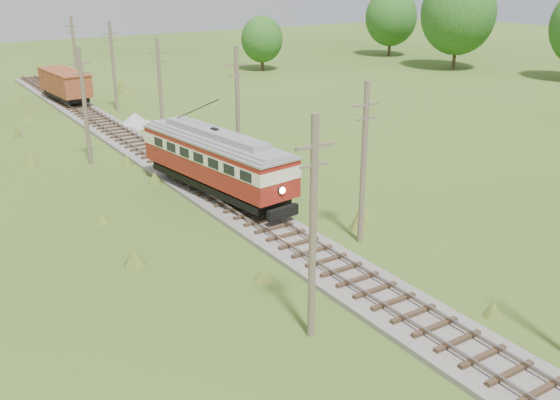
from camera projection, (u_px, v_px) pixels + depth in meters
railbed_main at (179, 171)px, 44.24m from camera, size 3.60×96.00×0.57m
streetcar at (216, 157)px, 38.77m from camera, size 4.63×12.97×5.87m
gondola at (65, 84)px, 66.60m from camera, size 3.48×9.10×2.97m
gravel_pile at (137, 120)px, 57.50m from camera, size 3.46×3.66×1.26m
utility_pole_r_2 at (364, 162)px, 31.84m from camera, size 1.60×0.30×8.60m
utility_pole_r_3 at (238, 112)px, 41.95m from camera, size 1.60×0.30×9.00m
utility_pole_r_4 at (160, 88)px, 52.20m from camera, size 1.60×0.30×8.40m
utility_pole_r_5 at (113, 65)px, 62.55m from camera, size 1.60×0.30×8.90m
utility_pole_r_6 at (75, 53)px, 72.72m from camera, size 1.60×0.30×8.70m
utility_pole_l_a at (313, 229)px, 23.23m from camera, size 1.60×0.30×9.00m
utility_pole_l_b at (85, 105)px, 45.20m from camera, size 1.60×0.30×8.60m
tree_right_4 at (458, 13)px, 87.93m from camera, size 10.50×10.50×13.53m
tree_right_5 at (391, 17)px, 102.09m from camera, size 8.40×8.40×10.82m
tree_mid_b at (262, 39)px, 87.96m from camera, size 5.88×5.88×7.57m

